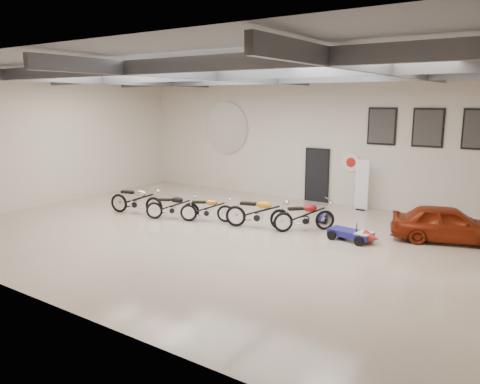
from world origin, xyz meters
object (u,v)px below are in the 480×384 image
Objects in this scene: go_kart at (355,232)px; motorcycle_silver at (136,199)px; motorcycle_yellow at (258,212)px; banner_stand at (362,185)px; motorcycle_red at (304,215)px; motorcycle_gold at (207,208)px; vintage_car at (448,224)px; motorcycle_black at (172,206)px.

motorcycle_silver is at bearing -163.06° from go_kart.
motorcycle_yellow is at bearing -2.09° from motorcycle_silver.
banner_stand is 4.72m from motorcycle_yellow.
motorcycle_red is at bearing 0.87° from motorcycle_silver.
go_kart is (1.25, -3.94, -0.66)m from banner_stand.
banner_stand reaches higher than motorcycle_yellow.
motorcycle_gold is 0.85× the size of motorcycle_yellow.
go_kart is (4.93, 0.65, -0.18)m from motorcycle_gold.
motorcycle_silver is 7.79m from go_kart.
motorcycle_red is (1.35, 0.57, -0.04)m from motorcycle_yellow.
banner_stand reaches higher than vintage_car.
motorcycle_silver is at bearing 156.54° from motorcycle_black.
banner_stand reaches higher than motorcycle_silver.
motorcycle_silver is at bearing 173.83° from motorcycle_yellow.
banner_stand is at bearing 50.73° from motorcycle_yellow.
vintage_car reaches higher than motorcycle_black.
motorcycle_yellow reaches higher than motorcycle_gold.
banner_stand is 8.28m from motorcycle_silver.
motorcycle_yellow reaches higher than motorcycle_silver.
banner_stand is at bearing 22.40° from motorcycle_gold.
motorcycle_gold is 3.32m from motorcycle_red.
vintage_car is (2.22, 1.49, 0.25)m from go_kart.
banner_stand is 4.27m from vintage_car.
motorcycle_red is at bearing -14.59° from motorcycle_gold.
motorcycle_red is at bearing 90.50° from vintage_car.
vintage_car is (3.47, -2.45, -0.41)m from banner_stand.
motorcycle_red is at bearing -93.04° from banner_stand.
motorcycle_silver is at bearing 163.39° from motorcycle_gold.
motorcycle_yellow is 3.10m from go_kart.
motorcycle_yellow is 1.36× the size of go_kart.
motorcycle_gold is 0.92× the size of motorcycle_red.
go_kart is at bearing 105.84° from vintage_car.
motorcycle_gold is 4.97m from go_kart.
motorcycle_gold is 7.46m from vintage_car.
go_kart is at bearing -51.32° from motorcycle_red.
motorcycle_black is at bearing -130.52° from banner_stand.
vintage_car is at bearing 41.61° from go_kart.
motorcycle_yellow is 1.47m from motorcycle_red.
go_kart is at bearing -68.54° from banner_stand.
motorcycle_black is at bearing 149.75° from motorcycle_red.
motorcycle_black is 1.16× the size of go_kart.
banner_stand is 5.91m from motorcycle_gold.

